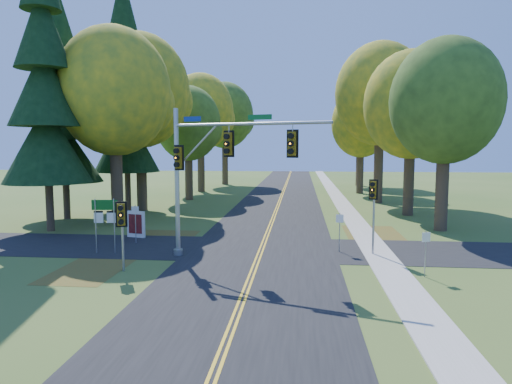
# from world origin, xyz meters

# --- Properties ---
(ground) EXTENTS (160.00, 160.00, 0.00)m
(ground) POSITION_xyz_m (0.00, 0.00, 0.00)
(ground) COLOR #34561E
(ground) RESTS_ON ground
(road_main) EXTENTS (8.00, 160.00, 0.02)m
(road_main) POSITION_xyz_m (0.00, 0.00, 0.01)
(road_main) COLOR black
(road_main) RESTS_ON ground
(road_cross) EXTENTS (60.00, 6.00, 0.02)m
(road_cross) POSITION_xyz_m (0.00, 2.00, 0.01)
(road_cross) COLOR black
(road_cross) RESTS_ON ground
(centerline_left) EXTENTS (0.10, 160.00, 0.01)m
(centerline_left) POSITION_xyz_m (-0.10, 0.00, 0.03)
(centerline_left) COLOR gold
(centerline_left) RESTS_ON road_main
(centerline_right) EXTENTS (0.10, 160.00, 0.01)m
(centerline_right) POSITION_xyz_m (0.10, 0.00, 0.03)
(centerline_right) COLOR gold
(centerline_right) RESTS_ON road_main
(sidewalk_east) EXTENTS (1.60, 160.00, 0.06)m
(sidewalk_east) POSITION_xyz_m (6.20, 0.00, 0.03)
(sidewalk_east) COLOR #9E998E
(sidewalk_east) RESTS_ON ground
(leaf_patch_w_near) EXTENTS (4.00, 6.00, 0.00)m
(leaf_patch_w_near) POSITION_xyz_m (-6.50, 4.00, 0.01)
(leaf_patch_w_near) COLOR brown
(leaf_patch_w_near) RESTS_ON ground
(leaf_patch_e) EXTENTS (3.50, 8.00, 0.00)m
(leaf_patch_e) POSITION_xyz_m (6.80, 6.00, 0.01)
(leaf_patch_e) COLOR brown
(leaf_patch_e) RESTS_ON ground
(leaf_patch_w_far) EXTENTS (3.00, 5.00, 0.00)m
(leaf_patch_w_far) POSITION_xyz_m (-7.50, -3.00, 0.01)
(leaf_patch_w_far) COLOR brown
(leaf_patch_w_far) RESTS_ON ground
(tree_w_a) EXTENTS (8.00, 8.00, 14.15)m
(tree_w_a) POSITION_xyz_m (-11.13, 9.38, 9.49)
(tree_w_a) COLOR #38281C
(tree_w_a) RESTS_ON ground
(tree_e_a) EXTENTS (7.20, 7.20, 12.73)m
(tree_e_a) POSITION_xyz_m (11.57, 8.77, 8.53)
(tree_e_a) COLOR #38281C
(tree_e_a) RESTS_ON ground
(tree_w_b) EXTENTS (8.60, 8.60, 15.38)m
(tree_w_b) POSITION_xyz_m (-11.72, 16.29, 10.37)
(tree_w_b) COLOR #38281C
(tree_w_b) RESTS_ON ground
(tree_e_b) EXTENTS (7.60, 7.60, 13.33)m
(tree_e_b) POSITION_xyz_m (10.97, 15.58, 8.90)
(tree_e_b) COLOR #38281C
(tree_e_b) RESTS_ON ground
(tree_w_c) EXTENTS (6.80, 6.80, 11.91)m
(tree_w_c) POSITION_xyz_m (-9.54, 24.47, 7.94)
(tree_w_c) COLOR #38281C
(tree_w_c) RESTS_ON ground
(tree_e_c) EXTENTS (8.80, 8.80, 15.79)m
(tree_e_c) POSITION_xyz_m (9.88, 23.69, 10.66)
(tree_e_c) COLOR #38281C
(tree_e_c) RESTS_ON ground
(tree_w_d) EXTENTS (8.20, 8.20, 14.56)m
(tree_w_d) POSITION_xyz_m (-10.13, 33.18, 9.78)
(tree_w_d) COLOR #38281C
(tree_w_d) RESTS_ON ground
(tree_e_d) EXTENTS (7.00, 7.00, 12.32)m
(tree_e_d) POSITION_xyz_m (9.26, 32.87, 8.24)
(tree_e_d) COLOR #38281C
(tree_e_d) RESTS_ON ground
(tree_w_e) EXTENTS (8.40, 8.40, 14.97)m
(tree_w_e) POSITION_xyz_m (-8.92, 44.09, 10.07)
(tree_w_e) COLOR #38281C
(tree_w_e) RESTS_ON ground
(tree_e_e) EXTENTS (7.80, 7.80, 13.74)m
(tree_e_e) POSITION_xyz_m (10.47, 43.58, 9.19)
(tree_e_e) COLOR #38281C
(tree_e_e) RESTS_ON ground
(pine_a) EXTENTS (5.60, 5.60, 19.48)m
(pine_a) POSITION_xyz_m (-14.50, 6.00, 9.18)
(pine_a) COLOR #38281C
(pine_a) RESTS_ON ground
(pine_b) EXTENTS (5.60, 5.60, 17.31)m
(pine_b) POSITION_xyz_m (-16.00, 11.00, 8.16)
(pine_b) COLOR #38281C
(pine_b) RESTS_ON ground
(pine_c) EXTENTS (5.60, 5.60, 20.56)m
(pine_c) POSITION_xyz_m (-13.00, 16.00, 9.69)
(pine_c) COLOR #38281C
(pine_c) RESTS_ON ground
(traffic_mast) EXTENTS (7.92, 2.92, 7.55)m
(traffic_mast) POSITION_xyz_m (-2.27, -0.55, 4.86)
(traffic_mast) COLOR #9CA1A5
(traffic_mast) RESTS_ON ground
(east_signal_pole) EXTENTS (0.43, 0.52, 3.96)m
(east_signal_pole) POSITION_xyz_m (5.83, 1.10, 3.00)
(east_signal_pole) COLOR #96999E
(east_signal_pole) RESTS_ON ground
(ped_signal_pole) EXTENTS (0.50, 0.59, 3.22)m
(ped_signal_pole) POSITION_xyz_m (-5.82, -3.23, 2.39)
(ped_signal_pole) COLOR #96989E
(ped_signal_pole) RESTS_ON ground
(route_sign_cluster) EXTENTS (1.36, 0.19, 2.93)m
(route_sign_cluster) POSITION_xyz_m (-8.11, 0.19, 2.06)
(route_sign_cluster) COLOR gray
(route_sign_cluster) RESTS_ON ground
(info_kiosk) EXTENTS (1.20, 0.42, 1.65)m
(info_kiosk) POSITION_xyz_m (-8.01, 4.40, 0.82)
(info_kiosk) COLOR silver
(info_kiosk) RESTS_ON ground
(reg_sign_e_north) EXTENTS (0.40, 0.07, 2.11)m
(reg_sign_e_north) POSITION_xyz_m (4.20, 1.70, 1.44)
(reg_sign_e_north) COLOR gray
(reg_sign_e_north) RESTS_ON ground
(reg_sign_e_south) EXTENTS (0.38, 0.15, 2.03)m
(reg_sign_e_south) POSITION_xyz_m (7.50, -2.67, 1.39)
(reg_sign_e_south) COLOR gray
(reg_sign_e_south) RESTS_ON ground
(reg_sign_w) EXTENTS (0.43, 0.07, 2.25)m
(reg_sign_w) POSITION_xyz_m (-7.43, 2.77, 1.54)
(reg_sign_w) COLOR gray
(reg_sign_w) RESTS_ON ground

